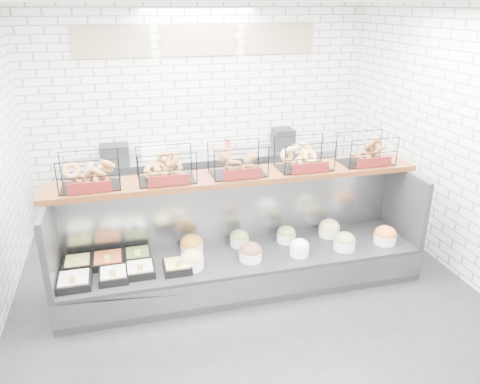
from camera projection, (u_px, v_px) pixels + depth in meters
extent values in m
plane|color=black|center=(250.00, 298.00, 5.10)|extent=(5.50, 5.50, 0.00)
cube|color=silver|center=(201.00, 110.00, 7.00)|extent=(5.00, 0.02, 3.00)
cube|color=silver|center=(470.00, 149.00, 5.12)|extent=(0.02, 5.50, 3.00)
cube|color=white|center=(252.00, 2.00, 3.97)|extent=(5.00, 5.50, 0.02)
cube|color=tan|center=(111.00, 42.00, 6.32)|extent=(1.05, 0.03, 0.42)
cube|color=tan|center=(199.00, 40.00, 6.60)|extent=(1.05, 0.03, 0.42)
cube|color=tan|center=(279.00, 39.00, 6.88)|extent=(1.05, 0.03, 0.42)
cube|color=black|center=(243.00, 268.00, 5.29)|extent=(4.00, 0.90, 0.40)
cube|color=#93969B|center=(253.00, 288.00, 4.89)|extent=(4.00, 0.03, 0.28)
cube|color=#93969B|center=(234.00, 206.00, 5.43)|extent=(4.00, 0.08, 0.80)
cube|color=black|center=(50.00, 242.00, 4.61)|extent=(0.06, 0.90, 0.80)
cube|color=black|center=(403.00, 202.00, 5.53)|extent=(0.06, 0.90, 0.80)
cube|color=black|center=(74.00, 282.00, 4.60)|extent=(0.33, 0.33, 0.08)
cube|color=silver|center=(74.00, 279.00, 4.59)|extent=(0.28, 0.28, 0.04)
cube|color=#E1C14E|center=(72.00, 280.00, 4.47)|extent=(0.06, 0.01, 0.08)
cube|color=black|center=(78.00, 264.00, 4.92)|extent=(0.28, 0.28, 0.08)
cube|color=#CCC168|center=(77.00, 261.00, 4.90)|extent=(0.24, 0.24, 0.04)
cube|color=#E1C14E|center=(76.00, 261.00, 4.79)|extent=(0.06, 0.01, 0.08)
cube|color=black|center=(114.00, 276.00, 4.70)|extent=(0.29, 0.29, 0.08)
cube|color=silver|center=(113.00, 273.00, 4.69)|extent=(0.25, 0.25, 0.04)
cube|color=#E1C14E|center=(113.00, 274.00, 4.58)|extent=(0.06, 0.01, 0.08)
cube|color=black|center=(108.00, 261.00, 4.98)|extent=(0.33, 0.33, 0.08)
cube|color=#D15C2C|center=(108.00, 258.00, 4.97)|extent=(0.28, 0.28, 0.04)
cube|color=#E1C14E|center=(107.00, 259.00, 4.85)|extent=(0.06, 0.01, 0.08)
cube|color=black|center=(140.00, 270.00, 4.80)|extent=(0.30, 0.30, 0.08)
cube|color=silver|center=(140.00, 267.00, 4.79)|extent=(0.25, 0.25, 0.04)
cube|color=#E1C14E|center=(140.00, 268.00, 4.68)|extent=(0.06, 0.01, 0.08)
cube|color=black|center=(138.00, 256.00, 5.08)|extent=(0.28, 0.28, 0.08)
cube|color=olive|center=(138.00, 253.00, 5.07)|extent=(0.24, 0.24, 0.04)
cube|color=#E1C14E|center=(138.00, 253.00, 4.96)|extent=(0.06, 0.01, 0.08)
cube|color=black|center=(177.00, 267.00, 4.86)|extent=(0.28, 0.28, 0.08)
cube|color=#D8CA6E|center=(177.00, 264.00, 4.85)|extent=(0.24, 0.24, 0.04)
cube|color=#E1C14E|center=(178.00, 264.00, 4.74)|extent=(0.06, 0.01, 0.08)
cylinder|color=white|center=(192.00, 263.00, 4.91)|extent=(0.25, 0.25, 0.11)
ellipsoid|color=tan|center=(192.00, 258.00, 4.89)|extent=(0.25, 0.25, 0.17)
cylinder|color=white|center=(192.00, 247.00, 5.23)|extent=(0.26, 0.26, 0.11)
ellipsoid|color=#BF7828|center=(192.00, 242.00, 5.20)|extent=(0.25, 0.25, 0.18)
cylinder|color=white|center=(250.00, 255.00, 5.06)|extent=(0.25, 0.25, 0.11)
ellipsoid|color=brown|center=(251.00, 250.00, 5.04)|extent=(0.24, 0.24, 0.17)
cylinder|color=white|center=(240.00, 241.00, 5.37)|extent=(0.22, 0.22, 0.11)
ellipsoid|color=olive|center=(240.00, 236.00, 5.35)|extent=(0.21, 0.21, 0.15)
cylinder|color=white|center=(299.00, 250.00, 5.16)|extent=(0.21, 0.21, 0.11)
ellipsoid|color=white|center=(299.00, 246.00, 5.14)|extent=(0.21, 0.21, 0.15)
cylinder|color=white|center=(286.00, 237.00, 5.45)|extent=(0.22, 0.22, 0.11)
ellipsoid|color=olive|center=(286.00, 233.00, 5.43)|extent=(0.21, 0.21, 0.15)
cylinder|color=white|center=(344.00, 244.00, 5.29)|extent=(0.24, 0.24, 0.11)
ellipsoid|color=olive|center=(345.00, 240.00, 5.27)|extent=(0.24, 0.24, 0.17)
cylinder|color=white|center=(329.00, 231.00, 5.60)|extent=(0.25, 0.25, 0.11)
ellipsoid|color=tan|center=(329.00, 226.00, 5.58)|extent=(0.24, 0.24, 0.17)
cylinder|color=white|center=(385.00, 238.00, 5.43)|extent=(0.26, 0.26, 0.11)
ellipsoid|color=#CE662B|center=(385.00, 234.00, 5.40)|extent=(0.25, 0.25, 0.18)
cube|color=#421F0E|center=(238.00, 177.00, 5.10)|extent=(4.10, 0.50, 0.06)
cube|color=black|center=(89.00, 171.00, 4.67)|extent=(0.60, 0.38, 0.34)
cube|color=#530F0F|center=(90.00, 188.00, 4.52)|extent=(0.42, 0.02, 0.11)
cube|color=black|center=(166.00, 165.00, 4.85)|extent=(0.60, 0.38, 0.34)
cube|color=#530F0F|center=(169.00, 181.00, 4.70)|extent=(0.42, 0.02, 0.11)
cube|color=black|center=(238.00, 159.00, 5.03)|extent=(0.60, 0.38, 0.34)
cube|color=#530F0F|center=(242.00, 174.00, 4.88)|extent=(0.42, 0.02, 0.11)
cube|color=black|center=(304.00, 154.00, 5.21)|extent=(0.60, 0.38, 0.34)
cube|color=#530F0F|center=(311.00, 168.00, 5.06)|extent=(0.42, 0.02, 0.11)
cube|color=black|center=(366.00, 149.00, 5.39)|extent=(0.60, 0.38, 0.34)
cube|color=#530F0F|center=(374.00, 162.00, 5.24)|extent=(0.42, 0.02, 0.11)
cube|color=#93969B|center=(207.00, 183.00, 7.11)|extent=(4.00, 0.60, 0.90)
cube|color=black|center=(114.00, 153.00, 6.61)|extent=(0.40, 0.30, 0.24)
cube|color=silver|center=(153.00, 152.00, 6.77)|extent=(0.35, 0.28, 0.18)
cylinder|color=#D74035|center=(228.00, 147.00, 6.91)|extent=(0.09, 0.09, 0.22)
cube|color=black|center=(283.00, 138.00, 7.21)|extent=(0.30, 0.30, 0.30)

